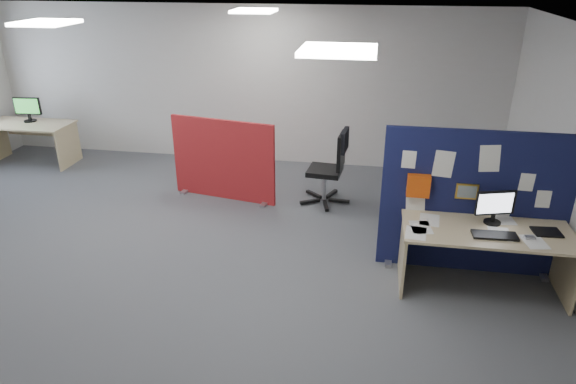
# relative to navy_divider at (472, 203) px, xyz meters

# --- Properties ---
(floor) EXTENTS (9.00, 9.00, 0.00)m
(floor) POSITION_rel_navy_divider_xyz_m (-3.46, -0.30, -0.85)
(floor) COLOR #4B4D52
(floor) RESTS_ON ground
(ceiling) EXTENTS (9.00, 7.00, 0.02)m
(ceiling) POSITION_rel_navy_divider_xyz_m (-3.46, -0.30, 1.85)
(ceiling) COLOR white
(ceiling) RESTS_ON wall_back
(wall_back) EXTENTS (9.00, 0.02, 2.70)m
(wall_back) POSITION_rel_navy_divider_xyz_m (-3.46, 3.20, 0.50)
(wall_back) COLOR silver
(wall_back) RESTS_ON floor
(ceiling_lights) EXTENTS (4.10, 4.10, 0.04)m
(ceiling_lights) POSITION_rel_navy_divider_xyz_m (-3.13, 0.37, 1.82)
(ceiling_lights) COLOR white
(ceiling_lights) RESTS_ON ceiling
(navy_divider) EXTENTS (2.05, 0.30, 1.69)m
(navy_divider) POSITION_rel_navy_divider_xyz_m (0.00, 0.00, 0.00)
(navy_divider) COLOR #111B3E
(navy_divider) RESTS_ON floor
(main_desk) EXTENTS (1.76, 0.78, 0.73)m
(main_desk) POSITION_rel_navy_divider_xyz_m (0.12, -0.35, -0.29)
(main_desk) COLOR #C9B580
(main_desk) RESTS_ON floor
(monitor_main) EXTENTS (0.42, 0.18, 0.38)m
(monitor_main) POSITION_rel_navy_divider_xyz_m (0.19, -0.22, 0.09)
(monitor_main) COLOR black
(monitor_main) RESTS_ON main_desk
(keyboard) EXTENTS (0.46, 0.20, 0.02)m
(keyboard) POSITION_rel_navy_divider_xyz_m (0.16, -0.53, -0.11)
(keyboard) COLOR black
(keyboard) RESTS_ON main_desk
(mouse) EXTENTS (0.11, 0.08, 0.03)m
(mouse) POSITION_rel_navy_divider_xyz_m (0.50, -0.52, -0.10)
(mouse) COLOR #A5A5AA
(mouse) RESTS_ON main_desk
(paper_tray) EXTENTS (0.30, 0.24, 0.01)m
(paper_tray) POSITION_rel_navy_divider_xyz_m (0.71, -0.35, -0.11)
(paper_tray) COLOR black
(paper_tray) RESTS_ON main_desk
(red_divider) EXTENTS (1.63, 0.35, 1.24)m
(red_divider) POSITION_rel_navy_divider_xyz_m (-3.32, 1.47, -0.24)
(red_divider) COLOR #A7152D
(red_divider) RESTS_ON floor
(second_desk) EXTENTS (1.50, 0.75, 0.73)m
(second_desk) POSITION_rel_navy_divider_xyz_m (-7.14, 2.40, -0.30)
(second_desk) COLOR #C9B580
(second_desk) RESTS_ON floor
(monitor_second) EXTENTS (0.48, 0.22, 0.43)m
(monitor_second) POSITION_rel_navy_divider_xyz_m (-7.16, 2.50, 0.12)
(monitor_second) COLOR black
(monitor_second) RESTS_ON second_desk
(office_chair) EXTENTS (0.73, 0.75, 1.13)m
(office_chair) POSITION_rel_navy_divider_xyz_m (-1.69, 1.56, -0.21)
(office_chair) COLOR black
(office_chair) RESTS_ON floor
(desk_papers) EXTENTS (1.42, 0.82, 0.00)m
(desk_papers) POSITION_rel_navy_divider_xyz_m (-0.10, -0.41, -0.12)
(desk_papers) COLOR white
(desk_papers) RESTS_ON main_desk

